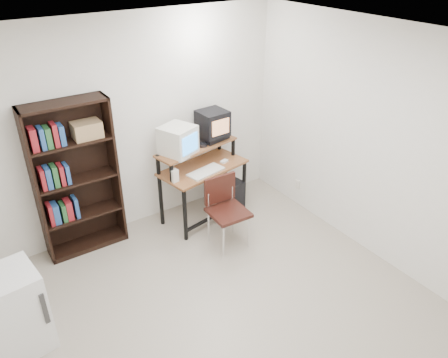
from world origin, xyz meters
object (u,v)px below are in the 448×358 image
bookshelf (75,177)px  crt_monitor (178,140)px  computer_desk (202,170)px  school_chair (225,205)px  mini_fridge (15,312)px  pc_tower (229,192)px  crt_tv (213,123)px

bookshelf → crt_monitor: bearing=-8.6°
crt_monitor → computer_desk: bearing=-31.8°
school_chair → mini_fridge: 2.41m
bookshelf → mini_fridge: bookshelf is taller
crt_monitor → mini_fridge: (-2.18, -0.96, -0.74)m
pc_tower → bookshelf: (-1.92, 0.22, 0.72)m
computer_desk → bookshelf: size_ratio=0.66×
crt_tv → pc_tower: size_ratio=0.80×
crt_tv → mini_fridge: bearing=-162.5°
crt_tv → mini_fridge: crt_tv is taller
crt_tv → crt_monitor: bearing=-174.2°
computer_desk → crt_monitor: size_ratio=2.50×
crt_monitor → bookshelf: (-1.21, 0.19, -0.22)m
pc_tower → mini_fridge: 3.04m
bookshelf → crt_tv: bearing=-2.9°
crt_monitor → crt_tv: (0.55, 0.09, 0.07)m
pc_tower → crt_tv: bearing=133.2°
crt_monitor → crt_tv: crt_tv is taller
computer_desk → mini_fridge: computer_desk is taller
computer_desk → pc_tower: 0.63m
school_chair → bookshelf: bearing=150.6°
crt_monitor → pc_tower: size_ratio=1.06×
computer_desk → crt_monitor: 0.55m
crt_tv → mini_fridge: (-2.73, -1.05, -0.80)m
crt_monitor → mini_fridge: crt_monitor is taller
school_chair → bookshelf: bookshelf is taller
school_chair → bookshelf: (-1.42, 0.88, 0.40)m
pc_tower → mini_fridge: mini_fridge is taller
crt_monitor → mini_fridge: bearing=-178.4°
crt_monitor → school_chair: (0.21, -0.69, -0.62)m
crt_tv → pc_tower: crt_tv is taller
computer_desk → pc_tower: bearing=-8.5°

